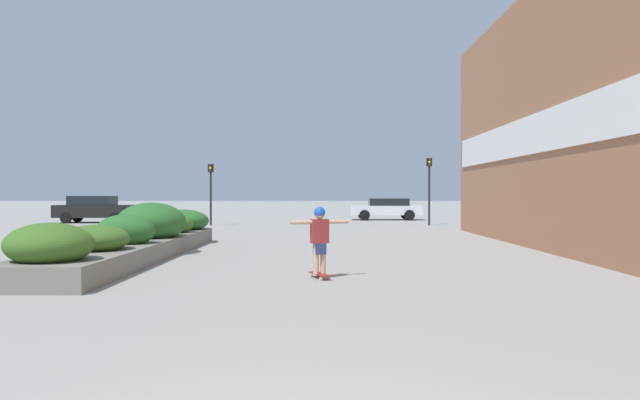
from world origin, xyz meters
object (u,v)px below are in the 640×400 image
at_px(car_center_right, 386,208).
at_px(traffic_light_left, 211,183).
at_px(skateboarder, 320,233).
at_px(car_leftmost, 95,209).
at_px(skateboard, 320,275).
at_px(traffic_light_right, 429,180).
at_px(car_center_left, 561,209).

distance_m(car_center_right, traffic_light_left, 12.47).
bearing_deg(skateboarder, traffic_light_left, 83.00).
bearing_deg(car_leftmost, skateboard, 29.08).
relative_size(traffic_light_left, traffic_light_right, 0.91).
distance_m(skateboard, skateboarder, 0.84).
distance_m(skateboarder, car_center_right, 28.54).
bearing_deg(car_center_left, traffic_light_right, -57.17).
bearing_deg(traffic_light_left, traffic_light_right, 0.19).
distance_m(skateboarder, car_leftmost, 27.63).
bearing_deg(traffic_light_right, car_center_right, 103.21).
bearing_deg(traffic_light_left, car_center_right, 34.34).
height_order(skateboard, car_leftmost, car_leftmost).
bearing_deg(car_center_right, skateboard, 171.61).
distance_m(skateboard, car_center_left, 31.30).
bearing_deg(skateboarder, traffic_light_right, 51.86).
xyz_separation_m(traffic_light_left, traffic_light_right, (11.85, 0.04, 0.19)).
bearing_deg(car_center_left, car_center_right, -94.54).
bearing_deg(skateboarder, car_leftmost, 96.17).
relative_size(car_center_right, traffic_light_right, 1.27).
bearing_deg(traffic_light_left, skateboarder, -74.09).
bearing_deg(car_center_right, traffic_light_right, -166.79).
bearing_deg(car_center_right, car_leftmost, 103.07).
distance_m(car_leftmost, traffic_light_left, 8.05).
bearing_deg(traffic_light_right, car_leftmost, 171.54).
relative_size(skateboarder, traffic_light_left, 0.40).
xyz_separation_m(skateboard, car_center_right, (4.16, 28.23, 0.69)).
height_order(skateboarder, car_leftmost, car_leftmost).
relative_size(car_leftmost, traffic_light_left, 1.36).
relative_size(skateboarder, car_leftmost, 0.30).
height_order(car_center_right, traffic_light_left, traffic_light_left).
xyz_separation_m(car_leftmost, car_center_right, (17.59, 4.08, -0.06)).
xyz_separation_m(car_leftmost, car_center_left, (28.63, 3.21, -0.08)).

